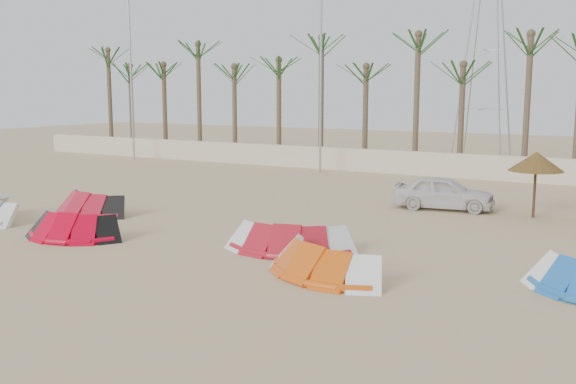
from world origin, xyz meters
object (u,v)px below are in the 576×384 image
Objects in this scene: kite_orange at (328,258)px; parasol_left at (536,162)px; kite_red_mid at (79,224)px; car at (444,193)px; kite_red_left at (95,202)px; kite_grey at (5,208)px; kite_red_right at (295,236)px.

parasol_left is at bearing 72.64° from kite_orange.
kite_red_mid is 13.53m from car.
car is at bearing 33.08° from kite_red_left.
kite_orange is (13.17, -0.47, 0.00)m from kite_grey.
kite_orange is 10.31m from car.
car reaches higher than kite_grey.
kite_red_mid is 1.42× the size of parasol_left.
kite_grey is 0.92× the size of car.
car is (1.82, 8.55, 0.23)m from kite_red_right.
parasol_left reaches higher than kite_red_right.
kite_red_mid is 6.94m from kite_red_right.
car is (-3.33, 0.00, -1.39)m from parasol_left.
kite_orange is (11.31, -3.01, 0.00)m from kite_red_left.
kite_red_right is at bearing 137.78° from kite_orange.
kite_red_right is 0.99× the size of kite_orange.
kite_grey is at bearing 117.95° from car.
kite_red_right is at bearing 158.94° from car.
kite_red_right is 1.02× the size of car.
kite_grey is 3.14m from kite_red_left.
kite_red_mid is at bearing 132.21° from car.
kite_red_left is at bearing 114.05° from car.
kite_orange is at bearing -14.88° from kite_red_left.
kite_grey is 19.18m from parasol_left.
parasol_left reaches higher than kite_red_left.
parasol_left reaches higher than kite_red_mid.
kite_orange is at bearing 1.63° from kite_red_mid.
kite_red_right is 10.11m from parasol_left.
kite_red_right is at bearing 6.50° from kite_grey.
kite_grey is at bearing 171.13° from kite_red_mid.
parasol_left is at bearing 58.91° from kite_red_right.
kite_red_left is at bearing 172.39° from kite_red_right.
kite_red_right is at bearing -121.09° from parasol_left.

